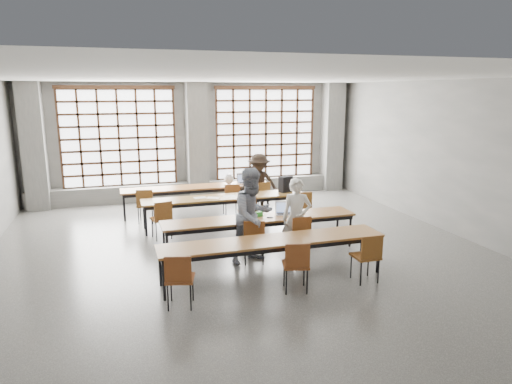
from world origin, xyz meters
The scene contains 40 objects.
floor centered at (0.00, 0.00, 0.00)m, with size 11.00×11.00×0.00m, color #4B4B48.
ceiling centered at (0.00, 0.00, 3.50)m, with size 11.00×11.00×0.00m, color silver.
wall_back centered at (0.00, 5.50, 1.75)m, with size 10.00×10.00×0.00m, color #5B5B58.
wall_front centered at (0.00, -5.50, 1.75)m, with size 10.00×10.00×0.00m, color #5B5B58.
wall_right centered at (5.00, 0.00, 1.75)m, with size 11.00×11.00×0.00m, color #5B5B58.
column_left centered at (-4.50, 5.22, 1.75)m, with size 0.60×0.55×3.50m, color #5A5A58.
column_mid centered at (0.00, 5.22, 1.75)m, with size 0.60×0.55×3.50m, color #5A5A58.
column_right centered at (4.50, 5.22, 1.75)m, with size 0.60×0.55×3.50m, color #5A5A58.
window_left centered at (-2.25, 5.42, 1.90)m, with size 3.32×0.12×3.00m.
window_right centered at (2.25, 5.42, 1.90)m, with size 3.32×0.12×3.00m.
sill_ledge centered at (0.00, 5.30, 0.25)m, with size 9.80×0.35×0.50m, color #5A5A58.
desk_row_a centered at (-0.34, 3.52, 0.66)m, with size 4.00×0.70×0.73m.
desk_row_b centered at (0.10, 2.13, 0.66)m, with size 4.00×0.70×0.73m.
desk_row_c centered at (0.35, 0.10, 0.66)m, with size 4.00×0.70×0.73m.
desk_row_d centered at (0.13, -1.33, 0.66)m, with size 4.00×0.70×0.73m.
chair_back_left centered at (-1.75, 2.90, 0.54)m, with size 0.49×0.50×0.88m.
chair_back_mid centered at (0.46, 2.90, 0.54)m, with size 0.44×0.44×0.88m.
chair_back_right centered at (1.29, 2.90, 0.54)m, with size 0.53×0.53×0.88m.
chair_mid_left centered at (-1.49, 1.50, 0.54)m, with size 0.49×0.50×0.88m.
chair_mid_centre centered at (0.49, 1.50, 0.54)m, with size 0.49×0.49×0.88m.
chair_mid_right centered at (1.89, 1.50, 0.54)m, with size 0.48×0.48×0.88m.
chair_front_left centered at (0.03, -0.53, 0.54)m, with size 0.51×0.52×0.88m.
chair_front_right centered at (0.95, -0.53, 0.54)m, with size 0.44×0.44×0.88m.
chair_near_left centered at (-1.59, -1.95, 0.54)m, with size 0.52×0.52×0.88m.
chair_near_mid centered at (0.31, -1.95, 0.54)m, with size 0.51×0.52×0.88m.
chair_near_right centered at (1.63, -1.96, 0.54)m, with size 0.42×0.43×0.88m.
student_male centered at (0.95, -0.40, 0.79)m, with size 0.58×0.38×1.59m, color silver.
student_female centered at (0.05, -0.40, 0.92)m, with size 0.90×0.70×1.84m, color #182548.
student_back centered at (1.26, 3.02, 0.81)m, with size 1.04×0.60×1.61m, color black.
laptop_front centered at (0.91, 0.21, 0.79)m, with size 0.42×0.38×0.26m.
laptop_back centered at (1.01, 3.63, 0.79)m, with size 0.37×0.32×0.26m.
mouse centered at (1.30, 0.08, 0.75)m, with size 0.10×0.06×0.04m, color white.
green_box centered at (0.30, 0.18, 0.78)m, with size 0.25×0.09×0.09m, color green.
phone centered at (0.53, 0.00, 0.74)m, with size 0.13×0.06×0.01m, color black.
paper_sheet_a centered at (-0.50, 2.18, 0.73)m, with size 0.30×0.21×0.00m, color silver.
paper_sheet_b centered at (-0.20, 2.08, 0.73)m, with size 0.30×0.21×0.00m, color white.
paper_sheet_c centered at (0.20, 2.13, 0.73)m, with size 0.30×0.21×0.00m, color white.
backpack centered at (1.70, 2.18, 0.93)m, with size 0.32×0.20×0.40m, color black.
plastic_bag centered at (0.56, 3.57, 0.87)m, with size 0.26×0.21×0.29m, color silver.
red_pouch centered at (-1.57, -1.88, 0.50)m, with size 0.20×0.08×0.06m, color #9E1313.
Camera 1 is at (-2.41, -8.43, 3.26)m, focal length 32.00 mm.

